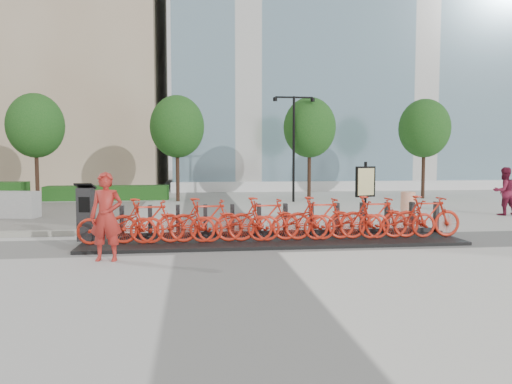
{
  "coord_description": "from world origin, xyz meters",
  "views": [
    {
      "loc": [
        -0.74,
        -12.37,
        2.24
      ],
      "look_at": [
        1.0,
        1.5,
        1.2
      ],
      "focal_mm": 35.0,
      "sensor_mm": 36.0,
      "label": 1
    }
  ],
  "objects": [
    {
      "name": "worker_red",
      "position": [
        -2.58,
        -1.61,
        0.94
      ],
      "size": [
        0.75,
        0.55,
        1.89
      ],
      "primitive_type": "imported",
      "rotation": [
        0.0,
        0.0,
        -0.14
      ],
      "color": "#A4241D",
      "rests_on": "ground"
    },
    {
      "name": "glass_building",
      "position": [
        14.0,
        26.0,
        12.0
      ],
      "size": [
        32.0,
        16.0,
        24.0
      ],
      "primitive_type": "cube",
      "color": "#668CA5",
      "rests_on": "ground"
    },
    {
      "name": "bike_5",
      "position": [
        1.0,
        -0.05,
        0.63
      ],
      "size": [
        1.84,
        0.52,
        1.11
      ],
      "primitive_type": "imported",
      "rotation": [
        0.0,
        0.0,
        1.57
      ],
      "color": "red",
      "rests_on": "dock_pad"
    },
    {
      "name": "bike_9",
      "position": [
        3.88,
        -0.05,
        0.63
      ],
      "size": [
        1.84,
        0.52,
        1.11
      ],
      "primitive_type": "imported",
      "rotation": [
        0.0,
        0.0,
        1.57
      ],
      "color": "red",
      "rests_on": "dock_pad"
    },
    {
      "name": "kiosk",
      "position": [
        -3.44,
        0.51,
        0.78
      ],
      "size": [
        0.5,
        0.44,
        1.47
      ],
      "rotation": [
        0.0,
        0.0,
        -0.16
      ],
      "color": "#252526",
      "rests_on": "dock_pad"
    },
    {
      "name": "ground",
      "position": [
        0.0,
        0.0,
        0.0
      ],
      "size": [
        120.0,
        120.0,
        0.0
      ],
      "primitive_type": "plane",
      "color": "silver"
    },
    {
      "name": "tree_3",
      "position": [
        11.0,
        12.0,
        3.59
      ],
      "size": [
        2.6,
        2.6,
        5.1
      ],
      "color": "#311E16",
      "rests_on": "ground"
    },
    {
      "name": "streetlamp",
      "position": [
        4.0,
        11.0,
        3.13
      ],
      "size": [
        2.0,
        0.2,
        5.0
      ],
      "color": "black",
      "rests_on": "ground"
    },
    {
      "name": "bike_6",
      "position": [
        1.72,
        -0.05,
        0.58
      ],
      "size": [
        1.9,
        0.66,
        1.0
      ],
      "primitive_type": "imported",
      "rotation": [
        0.0,
        0.0,
        1.57
      ],
      "color": "red",
      "rests_on": "dock_pad"
    },
    {
      "name": "bike_10",
      "position": [
        4.6,
        -0.05,
        0.58
      ],
      "size": [
        1.9,
        0.66,
        1.0
      ],
      "primitive_type": "imported",
      "rotation": [
        0.0,
        0.0,
        1.57
      ],
      "color": "red",
      "rests_on": "dock_pad"
    },
    {
      "name": "tree_0",
      "position": [
        -8.0,
        12.0,
        3.59
      ],
      "size": [
        2.6,
        2.6,
        5.1
      ],
      "color": "#311E16",
      "rests_on": "ground"
    },
    {
      "name": "bike_2",
      "position": [
        -1.16,
        -0.05,
        0.58
      ],
      "size": [
        1.9,
        0.66,
        1.0
      ],
      "primitive_type": "imported",
      "rotation": [
        0.0,
        0.0,
        1.57
      ],
      "color": "red",
      "rests_on": "dock_pad"
    },
    {
      "name": "bike_11",
      "position": [
        5.32,
        -0.05,
        0.63
      ],
      "size": [
        1.84,
        0.52,
        1.11
      ],
      "primitive_type": "imported",
      "rotation": [
        0.0,
        0.0,
        1.57
      ],
      "color": "red",
      "rests_on": "dock_pad"
    },
    {
      "name": "bike_7",
      "position": [
        2.44,
        -0.05,
        0.63
      ],
      "size": [
        1.84,
        0.52,
        1.11
      ],
      "primitive_type": "imported",
      "rotation": [
        0.0,
        0.0,
        1.57
      ],
      "color": "red",
      "rests_on": "dock_pad"
    },
    {
      "name": "bike_8",
      "position": [
        3.16,
        -0.05,
        0.58
      ],
      "size": [
        1.9,
        0.66,
        1.0
      ],
      "primitive_type": "imported",
      "rotation": [
        0.0,
        0.0,
        1.57
      ],
      "color": "red",
      "rests_on": "dock_pad"
    },
    {
      "name": "bike_0",
      "position": [
        -2.6,
        -0.05,
        0.58
      ],
      "size": [
        1.9,
        0.66,
        1.0
      ],
      "primitive_type": "imported",
      "rotation": [
        0.0,
        0.0,
        1.57
      ],
      "color": "red",
      "rests_on": "dock_pad"
    },
    {
      "name": "tree_1",
      "position": [
        -1.5,
        12.0,
        3.59
      ],
      "size": [
        2.6,
        2.6,
        5.1
      ],
      "color": "#311E16",
      "rests_on": "ground"
    },
    {
      "name": "jersey_barrier",
      "position": [
        -7.47,
        6.32,
        0.47
      ],
      "size": [
        2.52,
        1.13,
        0.94
      ],
      "primitive_type": "cube",
      "rotation": [
        0.0,
        0.0,
        -0.2
      ],
      "color": "#ACACA7",
      "rests_on": "ground"
    },
    {
      "name": "dock_pad",
      "position": [
        1.3,
        0.3,
        0.04
      ],
      "size": [
        9.6,
        2.4,
        0.08
      ],
      "primitive_type": "cube",
      "color": "black",
      "rests_on": "ground"
    },
    {
      "name": "bike_3",
      "position": [
        -0.44,
        -0.05,
        0.63
      ],
      "size": [
        1.84,
        0.52,
        1.11
      ],
      "primitive_type": "imported",
      "rotation": [
        0.0,
        0.0,
        1.57
      ],
      "color": "red",
      "rests_on": "dock_pad"
    },
    {
      "name": "construction_barrel",
      "position": [
        6.68,
        4.15,
        0.48
      ],
      "size": [
        0.6,
        0.6,
        0.96
      ],
      "primitive_type": "cylinder",
      "rotation": [
        0.0,
        0.0,
        0.23
      ],
      "color": "orange",
      "rests_on": "ground"
    },
    {
      "name": "pedestrian",
      "position": [
        10.71,
        4.8,
        0.89
      ],
      "size": [
        0.92,
        0.75,
        1.79
      ],
      "primitive_type": "imported",
      "rotation": [
        0.0,
        0.0,
        3.22
      ],
      "color": "maroon",
      "rests_on": "ground"
    },
    {
      "name": "tree_2",
      "position": [
        5.0,
        12.0,
        3.59
      ],
      "size": [
        2.6,
        2.6,
        5.1
      ],
      "color": "#311E16",
      "rests_on": "ground"
    },
    {
      "name": "map_sign",
      "position": [
        4.41,
        2.12,
        1.35
      ],
      "size": [
        0.67,
        0.28,
        2.04
      ],
      "rotation": [
        0.0,
        0.0,
        0.28
      ],
      "color": "black",
      "rests_on": "ground"
    },
    {
      "name": "hedge_b",
      "position": [
        -5.0,
        13.2,
        0.35
      ],
      "size": [
        6.0,
        1.2,
        0.7
      ],
      "primitive_type": "cube",
      "color": "#164514",
      "rests_on": "ground"
    },
    {
      "name": "dock_rail_posts",
      "position": [
        1.72,
        0.77,
        0.51
      ],
      "size": [
        8.74,
        0.5,
        0.85
      ],
      "primitive_type": null,
      "color": "#252526",
      "rests_on": "dock_pad"
    },
    {
      "name": "bike_4",
      "position": [
        0.28,
        -0.05,
        0.58
      ],
      "size": [
        1.9,
        0.66,
        1.0
      ],
      "primitive_type": "imported",
      "rotation": [
        0.0,
        0.0,
        1.57
      ],
      "color": "red",
      "rests_on": "dock_pad"
    },
    {
      "name": "bike_1",
      "position": [
        -1.88,
        -0.05,
        0.63
      ],
      "size": [
        1.84,
        0.52,
        1.11
      ],
      "primitive_type": "imported",
      "rotation": [
        0.0,
        0.0,
        1.57
      ],
      "color": "red",
      "rests_on": "dock_pad"
    }
  ]
}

